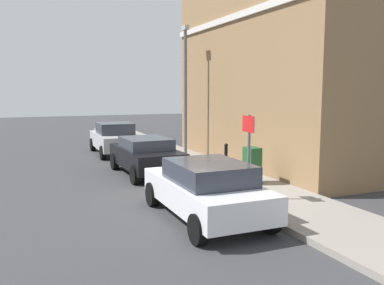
{
  "coord_description": "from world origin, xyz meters",
  "views": [
    {
      "loc": [
        -4.52,
        -11.12,
        3.09
      ],
      "look_at": [
        1.2,
        2.52,
        1.2
      ],
      "focal_mm": 38.4,
      "sensor_mm": 36.0,
      "label": 1
    }
  ],
  "objects_px": {
    "utility_cabinet": "(252,167)",
    "bollard_near_cabinet": "(226,157)",
    "car_white": "(206,188)",
    "car_silver": "(115,138)",
    "street_sign": "(249,144)",
    "lamppost": "(185,85)",
    "car_black": "(146,155)"
  },
  "relations": [
    {
      "from": "car_silver",
      "to": "street_sign",
      "type": "height_order",
      "value": "street_sign"
    },
    {
      "from": "street_sign",
      "to": "utility_cabinet",
      "type": "bearing_deg",
      "value": 55.91
    },
    {
      "from": "street_sign",
      "to": "lamppost",
      "type": "height_order",
      "value": "lamppost"
    },
    {
      "from": "car_white",
      "to": "lamppost",
      "type": "bearing_deg",
      "value": -18.72
    },
    {
      "from": "bollard_near_cabinet",
      "to": "street_sign",
      "type": "distance_m",
      "value": 3.94
    },
    {
      "from": "car_white",
      "to": "street_sign",
      "type": "relative_size",
      "value": 1.8
    },
    {
      "from": "car_silver",
      "to": "lamppost",
      "type": "xyz_separation_m",
      "value": [
        2.59,
        -2.75,
        2.53
      ]
    },
    {
      "from": "car_white",
      "to": "bollard_near_cabinet",
      "type": "relative_size",
      "value": 3.99
    },
    {
      "from": "car_white",
      "to": "bollard_near_cabinet",
      "type": "distance_m",
      "value": 5.11
    },
    {
      "from": "utility_cabinet",
      "to": "bollard_near_cabinet",
      "type": "relative_size",
      "value": 1.11
    },
    {
      "from": "car_silver",
      "to": "utility_cabinet",
      "type": "distance_m",
      "value": 8.96
    },
    {
      "from": "car_white",
      "to": "car_black",
      "type": "xyz_separation_m",
      "value": [
        0.17,
        5.64,
        -0.02
      ]
    },
    {
      "from": "street_sign",
      "to": "car_white",
      "type": "bearing_deg",
      "value": -156.7
    },
    {
      "from": "car_silver",
      "to": "street_sign",
      "type": "bearing_deg",
      "value": -171.46
    },
    {
      "from": "car_black",
      "to": "lamppost",
      "type": "bearing_deg",
      "value": -47.21
    },
    {
      "from": "street_sign",
      "to": "lamppost",
      "type": "bearing_deg",
      "value": 80.97
    },
    {
      "from": "car_black",
      "to": "bollard_near_cabinet",
      "type": "height_order",
      "value": "car_black"
    },
    {
      "from": "car_white",
      "to": "car_silver",
      "type": "height_order",
      "value": "car_silver"
    },
    {
      "from": "car_white",
      "to": "car_black",
      "type": "height_order",
      "value": "car_white"
    },
    {
      "from": "street_sign",
      "to": "lamppost",
      "type": "relative_size",
      "value": 0.4
    },
    {
      "from": "utility_cabinet",
      "to": "car_white",
      "type": "bearing_deg",
      "value": -139.01
    },
    {
      "from": "car_black",
      "to": "bollard_near_cabinet",
      "type": "relative_size",
      "value": 3.81
    },
    {
      "from": "car_white",
      "to": "lamppost",
      "type": "distance_m",
      "value": 8.98
    },
    {
      "from": "car_black",
      "to": "utility_cabinet",
      "type": "xyz_separation_m",
      "value": [
        2.5,
        -3.33,
        -0.05
      ]
    },
    {
      "from": "car_black",
      "to": "lamppost",
      "type": "distance_m",
      "value": 4.43
    },
    {
      "from": "car_silver",
      "to": "lamppost",
      "type": "distance_m",
      "value": 4.55
    },
    {
      "from": "car_white",
      "to": "lamppost",
      "type": "height_order",
      "value": "lamppost"
    },
    {
      "from": "car_white",
      "to": "bollard_near_cabinet",
      "type": "bearing_deg",
      "value": -32.95
    },
    {
      "from": "car_white",
      "to": "utility_cabinet",
      "type": "height_order",
      "value": "car_white"
    },
    {
      "from": "utility_cabinet",
      "to": "street_sign",
      "type": "xyz_separation_m",
      "value": [
        -1.12,
        -1.65,
        0.98
      ]
    },
    {
      "from": "car_silver",
      "to": "street_sign",
      "type": "distance_m",
      "value": 10.38
    },
    {
      "from": "car_silver",
      "to": "utility_cabinet",
      "type": "xyz_separation_m",
      "value": [
        2.52,
        -8.6,
        -0.1
      ]
    }
  ]
}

